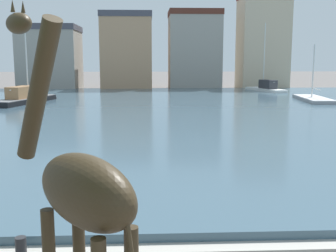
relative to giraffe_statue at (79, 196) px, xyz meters
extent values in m
cube|color=#3D5666|center=(2.88, 28.53, -2.44)|extent=(86.32, 49.09, 0.34)
cube|color=#ADA89E|center=(2.88, 3.73, -2.55)|extent=(86.32, 0.50, 0.12)
ellipsoid|color=#382B19|center=(0.10, -0.12, 0.10)|extent=(1.71, 1.85, 0.91)
cylinder|color=#382B19|center=(-0.64, 0.76, 1.23)|extent=(1.00, 1.12, 2.03)
ellipsoid|color=#382B19|center=(-0.97, 1.15, 2.18)|extent=(0.59, 0.62, 0.30)
cone|color=#382B19|center=(-1.02, 1.10, 2.42)|extent=(0.06, 0.06, 0.17)
cone|color=#382B19|center=(-0.91, 1.20, 2.42)|extent=(0.06, 0.06, 0.17)
cylinder|color=#382B19|center=(0.66, -0.78, -0.28)|extent=(0.21, 0.23, 0.96)
cube|color=white|center=(15.77, 46.86, -2.30)|extent=(3.70, 7.20, 0.63)
ellipsoid|color=white|center=(14.79, 50.04, -2.30)|extent=(2.20, 2.80, 0.59)
cube|color=silver|center=(15.77, 46.86, -1.96)|extent=(3.62, 7.06, 0.06)
cube|color=#333338|center=(15.92, 46.36, -1.39)|extent=(1.87, 2.70, 1.09)
cylinder|color=silver|center=(15.61, 47.36, 2.11)|extent=(0.12, 0.12, 8.20)
cylinder|color=silver|center=(15.97, 46.19, -1.09)|extent=(0.79, 2.37, 0.08)
cube|color=black|center=(-10.43, 33.39, -2.23)|extent=(4.04, 8.44, 0.78)
ellipsoid|color=black|center=(-9.40, 37.16, -2.23)|extent=(2.44, 3.24, 0.74)
cube|color=slate|center=(-10.43, 33.39, -1.81)|extent=(3.96, 8.27, 0.06)
cube|color=#9E7047|center=(-10.60, 32.80, -1.24)|extent=(2.07, 3.13, 1.07)
cylinder|color=silver|center=(-10.27, 33.99, 2.37)|extent=(0.12, 0.12, 8.41)
cylinder|color=silver|center=(-10.65, 32.60, -0.94)|extent=(0.84, 2.80, 0.08)
cube|color=#939399|center=(16.93, 34.36, -2.31)|extent=(2.92, 7.41, 0.61)
ellipsoid|color=#939399|center=(17.26, 37.78, -2.31)|extent=(2.25, 2.71, 0.58)
cube|color=#B1B1B5|center=(16.93, 34.36, -1.97)|extent=(2.87, 7.26, 0.06)
cylinder|color=silver|center=(16.98, 34.90, 0.56)|extent=(0.12, 0.12, 5.14)
cylinder|color=silver|center=(16.86, 33.64, -1.10)|extent=(0.32, 2.53, 0.08)
cylinder|color=#232326|center=(-1.92, 3.58, -2.36)|extent=(0.24, 0.24, 0.50)
cube|color=gray|center=(-13.02, 55.64, 1.52)|extent=(7.98, 7.80, 8.27)
cube|color=#42424C|center=(-13.02, 55.64, 6.06)|extent=(8.14, 7.96, 0.80)
cube|color=tan|center=(-2.10, 55.38, 2.37)|extent=(7.03, 7.67, 9.98)
cube|color=#42424C|center=(-2.10, 55.38, 7.76)|extent=(7.17, 7.82, 0.80)
cube|color=gray|center=(7.63, 55.74, 2.60)|extent=(7.33, 6.11, 10.43)
cube|color=#51281E|center=(7.63, 55.74, 8.21)|extent=(7.48, 6.23, 0.80)
cube|color=#C6B293|center=(17.55, 55.43, 3.82)|extent=(6.70, 5.78, 12.88)
camera|label=1|loc=(0.86, -4.98, 1.68)|focal=44.19mm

